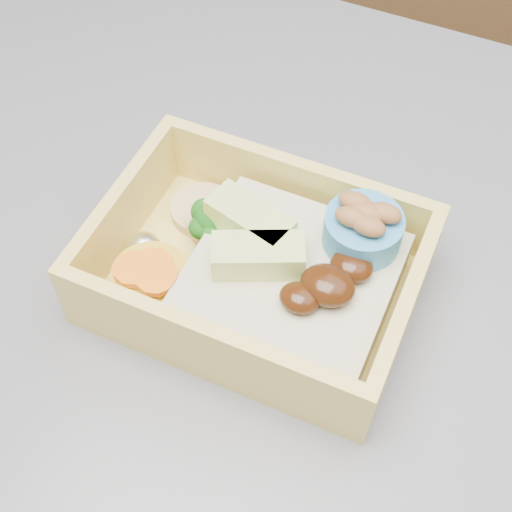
% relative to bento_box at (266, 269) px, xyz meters
% --- Properties ---
extents(bento_box, '(0.21, 0.15, 0.08)m').
position_rel_bento_box_xyz_m(bento_box, '(0.00, 0.00, 0.00)').
color(bento_box, '#E8CC5F').
rests_on(bento_box, island).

